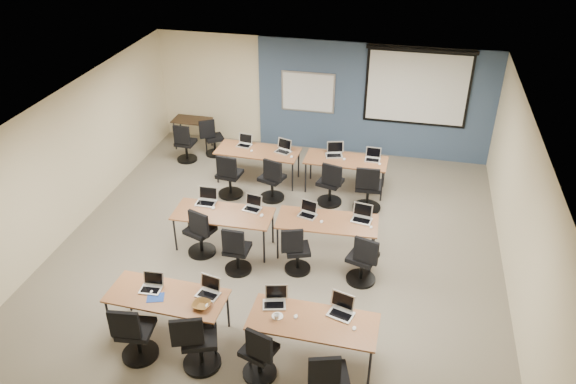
% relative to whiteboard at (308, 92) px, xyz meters
% --- Properties ---
extents(floor, '(8.00, 9.00, 0.02)m').
position_rel_whiteboard_xyz_m(floor, '(0.30, -4.43, -1.45)').
color(floor, '#6B6354').
rests_on(floor, ground).
extents(ceiling, '(8.00, 9.00, 0.02)m').
position_rel_whiteboard_xyz_m(ceiling, '(0.30, -4.43, 1.25)').
color(ceiling, white).
rests_on(ceiling, ground).
extents(wall_back, '(8.00, 0.04, 2.70)m').
position_rel_whiteboard_xyz_m(wall_back, '(0.30, 0.07, -0.10)').
color(wall_back, beige).
rests_on(wall_back, ground).
extents(wall_left, '(0.04, 9.00, 2.70)m').
position_rel_whiteboard_xyz_m(wall_left, '(-3.70, -4.43, -0.10)').
color(wall_left, beige).
rests_on(wall_left, ground).
extents(wall_right, '(0.04, 9.00, 2.70)m').
position_rel_whiteboard_xyz_m(wall_right, '(4.30, -4.43, -0.10)').
color(wall_right, beige).
rests_on(wall_right, ground).
extents(blue_accent_panel, '(5.50, 0.04, 2.70)m').
position_rel_whiteboard_xyz_m(blue_accent_panel, '(1.55, 0.04, -0.10)').
color(blue_accent_panel, '#3D5977').
rests_on(blue_accent_panel, wall_back).
extents(whiteboard, '(1.28, 0.03, 0.98)m').
position_rel_whiteboard_xyz_m(whiteboard, '(0.00, 0.00, 0.00)').
color(whiteboard, '#BBBBBD').
rests_on(whiteboard, wall_back).
extents(projector_screen, '(2.40, 0.10, 1.82)m').
position_rel_whiteboard_xyz_m(projector_screen, '(2.50, -0.02, 0.44)').
color(projector_screen, black).
rests_on(projector_screen, wall_back).
extents(training_table_front_left, '(1.76, 0.73, 0.73)m').
position_rel_whiteboard_xyz_m(training_table_front_left, '(-0.78, -6.68, -0.77)').
color(training_table_front_left, brown).
rests_on(training_table_front_left, floor).
extents(training_table_front_right, '(1.79, 0.75, 0.73)m').
position_rel_whiteboard_xyz_m(training_table_front_right, '(1.40, -6.73, -0.77)').
color(training_table_front_right, brown).
rests_on(training_table_front_right, floor).
extents(training_table_mid_left, '(1.79, 0.75, 0.73)m').
position_rel_whiteboard_xyz_m(training_table_mid_left, '(-0.68, -4.40, -0.77)').
color(training_table_mid_left, brown).
rests_on(training_table_mid_left, floor).
extents(training_table_mid_right, '(1.78, 0.74, 0.73)m').
position_rel_whiteboard_xyz_m(training_table_mid_right, '(1.19, -4.23, -0.77)').
color(training_table_mid_right, brown).
rests_on(training_table_mid_right, floor).
extents(training_table_back_left, '(1.81, 0.76, 0.73)m').
position_rel_whiteboard_xyz_m(training_table_back_left, '(-0.74, -1.84, -0.76)').
color(training_table_back_left, olive).
rests_on(training_table_back_left, floor).
extents(training_table_back_right, '(1.73, 0.72, 0.73)m').
position_rel_whiteboard_xyz_m(training_table_back_right, '(1.19, -1.84, -0.77)').
color(training_table_back_right, brown).
rests_on(training_table_back_right, floor).
extents(laptop_0, '(0.31, 0.26, 0.24)m').
position_rel_whiteboard_xyz_m(laptop_0, '(-1.05, -6.59, -0.66)').
color(laptop_0, silver).
rests_on(laptop_0, training_table_front_left).
extents(mouse_0, '(0.08, 0.11, 0.03)m').
position_rel_whiteboard_xyz_m(mouse_0, '(-1.02, -6.68, -0.71)').
color(mouse_0, white).
rests_on(mouse_0, training_table_front_left).
extents(task_chair_0, '(0.53, 0.53, 1.01)m').
position_rel_whiteboard_xyz_m(task_chair_0, '(-1.05, -7.27, -1.03)').
color(task_chair_0, black).
rests_on(task_chair_0, floor).
extents(laptop_1, '(0.32, 0.27, 0.25)m').
position_rel_whiteboard_xyz_m(laptop_1, '(-0.19, -6.50, -0.66)').
color(laptop_1, '#B6B6B6').
rests_on(laptop_1, training_table_front_left).
extents(mouse_1, '(0.08, 0.11, 0.03)m').
position_rel_whiteboard_xyz_m(mouse_1, '(-0.12, -6.77, -0.71)').
color(mouse_1, white).
rests_on(mouse_1, training_table_front_left).
extents(task_chair_1, '(0.57, 0.55, 1.02)m').
position_rel_whiteboard_xyz_m(task_chair_1, '(-0.13, -7.23, -1.03)').
color(task_chair_1, black).
rests_on(task_chair_1, floor).
extents(laptop_2, '(0.33, 0.28, 0.25)m').
position_rel_whiteboard_xyz_m(laptop_2, '(0.80, -6.49, -0.66)').
color(laptop_2, silver).
rests_on(laptop_2, training_table_front_right).
extents(mouse_2, '(0.08, 0.10, 0.03)m').
position_rel_whiteboard_xyz_m(mouse_2, '(1.15, -6.71, -0.71)').
color(mouse_2, white).
rests_on(mouse_2, training_table_front_right).
extents(task_chair_2, '(0.50, 0.48, 0.97)m').
position_rel_whiteboard_xyz_m(task_chair_2, '(0.76, -7.22, -1.05)').
color(task_chair_2, black).
rests_on(task_chair_2, floor).
extents(laptop_3, '(0.35, 0.30, 0.26)m').
position_rel_whiteboard_xyz_m(laptop_3, '(1.75, -6.47, -0.66)').
color(laptop_3, silver).
rests_on(laptop_3, training_table_front_right).
extents(mouse_3, '(0.07, 0.10, 0.03)m').
position_rel_whiteboard_xyz_m(mouse_3, '(1.97, -6.75, -0.71)').
color(mouse_3, white).
rests_on(mouse_3, training_table_front_right).
extents(task_chair_3, '(0.52, 0.50, 0.99)m').
position_rel_whiteboard_xyz_m(task_chair_3, '(1.75, -7.45, -1.04)').
color(task_chair_3, black).
rests_on(task_chair_3, floor).
extents(laptop_4, '(0.36, 0.31, 0.27)m').
position_rel_whiteboard_xyz_m(laptop_4, '(-1.09, -4.11, -0.65)').
color(laptop_4, '#B7B7B7').
rests_on(laptop_4, training_table_mid_left).
extents(mouse_4, '(0.07, 0.11, 0.04)m').
position_rel_whiteboard_xyz_m(mouse_4, '(-0.90, -4.29, -0.71)').
color(mouse_4, white).
rests_on(mouse_4, training_table_mid_left).
extents(task_chair_4, '(0.53, 0.51, 0.99)m').
position_rel_whiteboard_xyz_m(task_chair_4, '(-1.02, -4.73, -1.04)').
color(task_chair_4, black).
rests_on(task_chair_4, floor).
extents(laptop_5, '(0.31, 0.27, 0.24)m').
position_rel_whiteboard_xyz_m(laptop_5, '(-0.20, -4.13, -0.66)').
color(laptop_5, silver).
rests_on(laptop_5, training_table_mid_left).
extents(mouse_5, '(0.09, 0.12, 0.04)m').
position_rel_whiteboard_xyz_m(mouse_5, '(0.02, -4.34, -0.71)').
color(mouse_5, white).
rests_on(mouse_5, training_table_mid_left).
extents(task_chair_5, '(0.47, 0.47, 0.96)m').
position_rel_whiteboard_xyz_m(task_chair_5, '(-0.24, -5.07, -1.06)').
color(task_chair_5, black).
rests_on(task_chair_5, floor).
extents(laptop_6, '(0.32, 0.27, 0.24)m').
position_rel_whiteboard_xyz_m(laptop_6, '(0.82, -4.11, -0.66)').
color(laptop_6, '#BABABA').
rests_on(laptop_6, training_table_mid_right).
extents(mouse_6, '(0.06, 0.10, 0.03)m').
position_rel_whiteboard_xyz_m(mouse_6, '(1.10, -4.29, -0.71)').
color(mouse_6, white).
rests_on(mouse_6, training_table_mid_right).
extents(task_chair_6, '(0.48, 0.46, 0.95)m').
position_rel_whiteboard_xyz_m(task_chair_6, '(0.76, -4.83, -1.06)').
color(task_chair_6, black).
rests_on(task_chair_6, floor).
extents(laptop_7, '(0.35, 0.29, 0.26)m').
position_rel_whiteboard_xyz_m(laptop_7, '(1.77, -4.05, -0.66)').
color(laptop_7, '#A8A8AC').
rests_on(laptop_7, training_table_mid_right).
extents(mouse_7, '(0.06, 0.09, 0.03)m').
position_rel_whiteboard_xyz_m(mouse_7, '(1.96, -4.27, -0.71)').
color(mouse_7, white).
rests_on(mouse_7, training_table_mid_right).
extents(task_chair_7, '(0.52, 0.51, 0.99)m').
position_rel_whiteboard_xyz_m(task_chair_7, '(1.90, -4.87, -1.04)').
color(task_chair_7, black).
rests_on(task_chair_7, floor).
extents(laptop_8, '(0.31, 0.27, 0.24)m').
position_rel_whiteboard_xyz_m(laptop_8, '(-1.09, -1.65, -0.66)').
color(laptop_8, '#A8A9AD').
rests_on(laptop_8, training_table_back_left).
extents(mouse_8, '(0.06, 0.09, 0.03)m').
position_rel_whiteboard_xyz_m(mouse_8, '(-0.86, -1.90, -0.71)').
color(mouse_8, white).
rests_on(mouse_8, training_table_back_left).
extents(task_chair_8, '(0.53, 0.53, 1.01)m').
position_rel_whiteboard_xyz_m(task_chair_8, '(-1.14, -2.66, -1.03)').
color(task_chair_8, black).
rests_on(task_chair_8, floor).
extents(laptop_9, '(0.33, 0.28, 0.25)m').
position_rel_whiteboard_xyz_m(laptop_9, '(-0.18, -1.75, -0.66)').
color(laptop_9, '#B6B6B6').
rests_on(laptop_9, training_table_back_left).
extents(mouse_9, '(0.07, 0.11, 0.04)m').
position_rel_whiteboard_xyz_m(mouse_9, '(0.05, -1.99, -0.71)').
color(mouse_9, white).
rests_on(mouse_9, training_table_back_left).
extents(task_chair_9, '(0.53, 0.52, 1.00)m').
position_rel_whiteboard_xyz_m(task_chair_9, '(-0.23, -2.60, -1.04)').
color(task_chair_9, black).
rests_on(task_chair_9, floor).
extents(laptop_10, '(0.36, 0.30, 0.27)m').
position_rel_whiteboard_xyz_m(laptop_10, '(0.92, -1.68, -0.65)').
color(laptop_10, '#B0B0B4').
rests_on(laptop_10, training_table_back_right).
extents(mouse_10, '(0.09, 0.12, 0.04)m').
position_rel_whiteboard_xyz_m(mouse_10, '(1.16, -1.85, -0.71)').
color(mouse_10, white).
rests_on(mouse_10, training_table_back_right).
extents(task_chair_10, '(0.52, 0.52, 1.00)m').
position_rel_whiteboard_xyz_m(task_chair_10, '(0.98, -2.51, -1.04)').
color(task_chair_10, black).
rests_on(task_chair_10, floor).
extents(laptop_11, '(0.32, 0.27, 0.24)m').
position_rel_whiteboard_xyz_m(laptop_11, '(1.74, -1.71, -0.66)').
color(laptop_11, silver).
rests_on(laptop_11, training_table_back_right).
extents(mouse_11, '(0.09, 0.11, 0.03)m').
position_rel_whiteboard_xyz_m(mouse_11, '(1.91, -1.91, -0.71)').
color(mouse_11, white).
rests_on(mouse_11, training_table_back_right).
extents(task_chair_11, '(0.57, 0.57, 1.05)m').
position_rel_whiteboard_xyz_m(task_chair_11, '(1.75, -2.56, -1.01)').
color(task_chair_11, black).
rests_on(task_chair_11, floor).
extents(blue_mousepad, '(0.30, 0.27, 0.01)m').
position_rel_whiteboard_xyz_m(blue_mousepad, '(-0.92, -6.77, -0.72)').
color(blue_mousepad, '#1E3E9A').
rests_on(blue_mousepad, training_table_front_left).
extents(snack_bowl, '(0.34, 0.34, 0.07)m').
position_rel_whiteboard_xyz_m(snack_bowl, '(-0.20, -6.80, -0.68)').
color(snack_bowl, brown).
rests_on(snack_bowl, training_table_front_left).
extents(snack_plate, '(0.17, 0.17, 0.01)m').
position_rel_whiteboard_xyz_m(snack_plate, '(0.90, -6.75, -0.71)').
color(snack_plate, white).
rests_on(snack_plate, training_table_front_right).
extents(coffee_cup, '(0.08, 0.08, 0.07)m').
position_rel_whiteboard_xyz_m(coffee_cup, '(0.90, -6.81, -0.67)').
color(coffee_cup, white).
rests_on(coffee_cup, snack_plate).
extents(utility_table, '(0.92, 0.51, 0.75)m').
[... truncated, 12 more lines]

